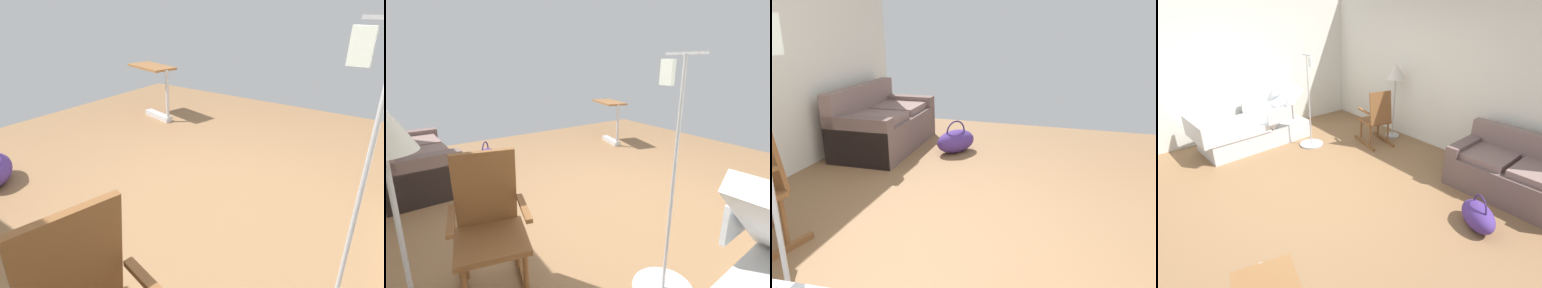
# 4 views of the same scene
# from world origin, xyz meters

# --- Properties ---
(ground_plane) EXTENTS (7.01, 7.01, 0.00)m
(ground_plane) POSITION_xyz_m (0.00, 0.00, 0.00)
(ground_plane) COLOR olive
(overbed_table) EXTENTS (0.88, 0.59, 0.84)m
(overbed_table) POSITION_xyz_m (1.89, -1.57, 0.53)
(overbed_table) COLOR #B2B5BA
(overbed_table) RESTS_ON ground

